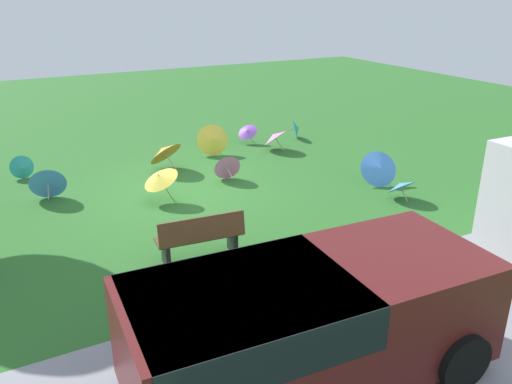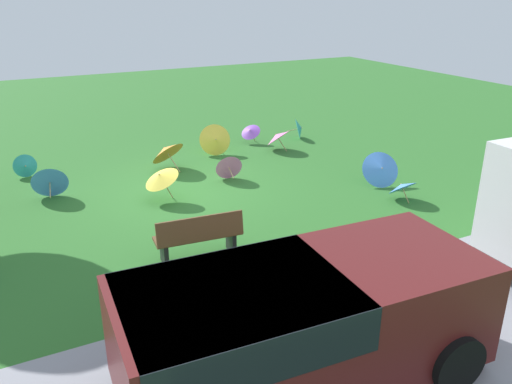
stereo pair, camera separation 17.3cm
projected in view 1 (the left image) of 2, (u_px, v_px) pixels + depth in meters
The scene contains 15 objects.
ground at pixel (183, 191), 12.87m from camera, with size 40.00×40.00×0.00m, color #2D6B28.
road_strip at pixel (360, 351), 7.20m from camera, with size 40.00×3.71×0.01m, color gray.
van_dark at pixel (300, 319), 6.35m from camera, with size 4.70×2.33×1.53m.
park_bench at pixel (201, 237), 9.46m from camera, with size 1.64×0.62×0.90m.
parasol_blue_0 at pixel (379, 168), 13.14m from camera, with size 1.10×1.00×0.87m.
parasol_orange_1 at pixel (164, 151), 14.18m from camera, with size 1.24×1.19×0.93m.
parasol_yellow_0 at pixel (213, 140), 15.47m from camera, with size 1.01×0.96×0.94m.
parasol_pink_0 at pixel (227, 166), 13.53m from camera, with size 0.74×0.72×0.70m.
parasol_teal_0 at pixel (296, 128), 17.26m from camera, with size 0.65×0.73×0.68m.
parasol_teal_1 at pixel (22, 167), 13.61m from camera, with size 0.62×0.57×0.61m.
parasol_blue_2 at pixel (400, 185), 12.23m from camera, with size 0.76×0.70×0.60m.
parasol_pink_2 at pixel (274, 136), 15.96m from camera, with size 1.06×1.04×0.73m.
parasol_purple_0 at pixel (247, 131), 16.66m from camera, with size 0.82×0.83×0.63m.
parasol_blue_3 at pixel (48, 182), 12.24m from camera, with size 0.90×0.84×0.84m.
parasol_yellow_2 at pixel (160, 177), 12.01m from camera, with size 0.99×1.00×0.86m.
Camera 1 is at (4.06, 11.42, 4.68)m, focal length 36.55 mm.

